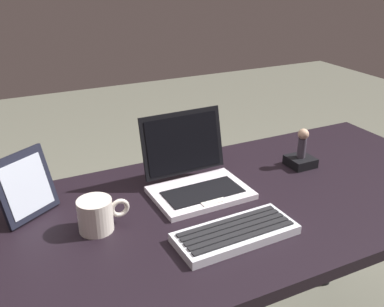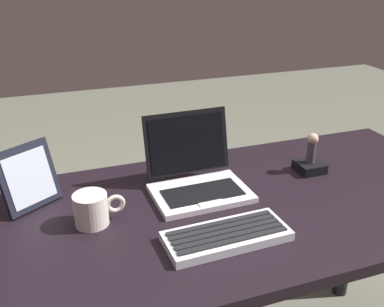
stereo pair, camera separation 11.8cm
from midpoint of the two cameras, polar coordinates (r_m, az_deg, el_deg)
name	(u,v)px [view 2 (the right image)]	position (r m, az deg, el deg)	size (l,w,h in m)	color
desk	(201,241)	(1.24, 3.93, -11.30)	(1.68, 0.69, 0.76)	black
laptop_front	(196,177)	(1.26, 3.28, -3.13)	(0.27, 0.23, 0.21)	silver
external_keyboard	(227,236)	(1.07, 7.75, -10.62)	(0.30, 0.13, 0.03)	silver
photo_frame	(28,178)	(1.22, -17.91, -3.05)	(0.16, 0.13, 0.17)	black
figurine_stand	(309,167)	(1.44, 17.31, -1.71)	(0.08, 0.08, 0.03)	black
figurine	(312,146)	(1.42, 17.65, 0.84)	(0.03, 0.03, 0.10)	#3C3641
coffee_mug	(92,209)	(1.12, -9.91, -7.23)	(0.13, 0.09, 0.08)	silver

